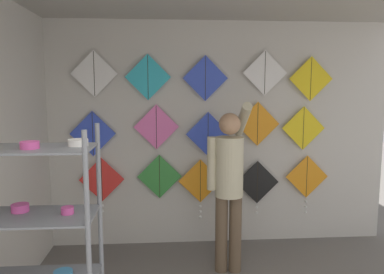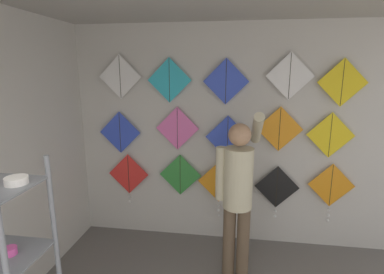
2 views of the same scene
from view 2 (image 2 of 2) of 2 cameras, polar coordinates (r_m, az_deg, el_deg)
name	(u,v)px [view 2 (image 2 of 2)]	position (r m, az deg, el deg)	size (l,w,h in m)	color
back_panel	(226,137)	(3.85, 6.47, 0.02)	(4.66, 0.06, 2.80)	beige
shopkeeper	(238,189)	(3.17, 8.71, -9.75)	(0.47, 0.62, 1.84)	brown
kite_0	(129,176)	(4.17, -11.98, -7.24)	(0.55, 0.04, 0.69)	red
kite_1	(180,175)	(3.97, -2.26, -7.22)	(0.55, 0.01, 0.55)	#338C38
kite_2	(219,185)	(3.95, 5.17, -9.02)	(0.55, 0.04, 0.76)	orange
kite_3	(277,189)	(3.99, 15.83, -9.49)	(0.55, 0.04, 0.69)	black
kite_4	(331,188)	(4.11, 24.93, -8.86)	(0.55, 0.04, 0.76)	orange
kite_5	(120,132)	(4.04, -13.55, 0.84)	(0.55, 0.01, 0.55)	blue
kite_6	(177,128)	(3.81, -2.81, 1.63)	(0.55, 0.01, 0.55)	pink
kite_7	(228,137)	(3.76, 6.79, -0.06)	(0.55, 0.01, 0.55)	blue
kite_8	(280,129)	(3.77, 16.34, 1.46)	(0.55, 0.01, 0.55)	orange
kite_9	(330,135)	(3.91, 24.86, 0.30)	(0.55, 0.01, 0.55)	yellow
kite_10	(120,77)	(3.95, -13.54, 11.08)	(0.55, 0.01, 0.55)	white
kite_11	(169,80)	(3.76, -4.33, 10.73)	(0.55, 0.01, 0.55)	#28B2C6
kite_12	(226,81)	(3.67, 6.49, 10.46)	(0.55, 0.01, 0.55)	blue
kite_13	(290,76)	(3.72, 18.14, 10.97)	(0.55, 0.01, 0.55)	white
kite_14	(342,83)	(3.86, 26.74, 9.24)	(0.55, 0.01, 0.55)	yellow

